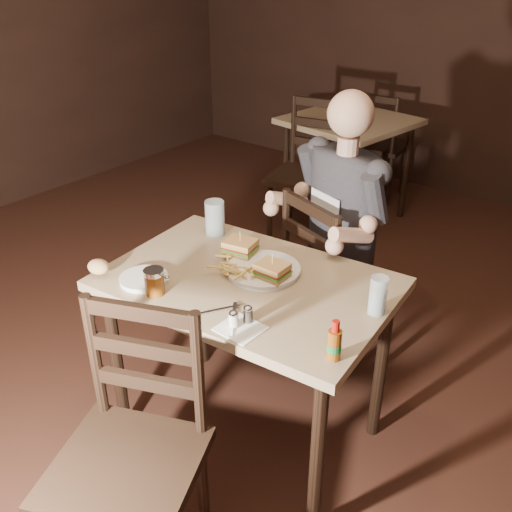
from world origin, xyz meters
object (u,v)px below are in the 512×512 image
Objects in this scene: main_table at (248,301)px; dinner_plate at (263,271)px; chair_far at (339,283)px; chair_near at (125,468)px; diner at (338,195)px; bg_chair_near at (306,177)px; bg_chair_far at (381,145)px; bg_table at (349,131)px; glass_right at (378,295)px; syrup_dispenser at (154,282)px; hot_sauce at (335,340)px; side_plate at (144,280)px; glass_left at (215,218)px.

dinner_plate reaches higher than main_table.
chair_far is at bearing 87.59° from dinner_plate.
diner reaches higher than chair_near.
bg_chair_near reaches higher than chair_near.
diner is (0.86, -2.17, 0.49)m from bg_chair_far.
bg_chair_near is at bearing -90.00° from bg_table.
diner is 6.43× the size of glass_right.
syrup_dispenser is at bearing -150.71° from glass_right.
chair_far is (0.04, 0.64, -0.21)m from main_table.
chair_near is 6.83× the size of glass_right.
bg_chair_near reaches higher than hot_sauce.
bg_chair_far is at bearing 116.47° from glass_right.
bg_table is 2.52m from side_plate.
chair_far is at bearing 69.80° from syrup_dispenser.
bg_chair_near reaches higher than dinner_plate.
diner is 5.81× the size of glass_left.
glass_right is (0.46, -0.49, -0.08)m from diner.
bg_table is at bearing 122.12° from glass_right.
main_table is 7.36× the size of glass_left.
glass_left is (-0.37, -0.38, -0.08)m from diner.
hot_sauce is (1.34, -2.96, 0.40)m from bg_chair_far.
bg_table is 6.54× the size of glass_right.
diner is (-0.07, 1.31, 0.45)m from chair_near.
bg_chair_near reaches higher than bg_chair_far.
syrup_dispenser is (-0.20, -0.28, 0.14)m from main_table.
glass_right is 1.42× the size of syrup_dispenser.
bg_chair_near is (-0.88, 1.02, 0.03)m from chair_far.
dinner_plate is 0.39m from glass_left.
bg_table is 1.81m from chair_far.
syrup_dispenser is 0.11m from side_plate.
glass_right is (0.39, 0.82, 0.37)m from chair_near.
diner reaches higher than chair_far.
chair_near reaches higher than bg_chair_far.
bg_chair_far is at bearing 96.17° from syrup_dispenser.
main_table is at bearing 101.62° from bg_chair_far.
syrup_dispenser is (-0.24, -0.92, 0.36)m from chair_far.
glass_left reaches higher than main_table.
main_table is 1.27× the size of diner.
bg_chair_near is 7.09× the size of hot_sauce.
bg_chair_far is at bearing 100.90° from glass_left.
chair_far is 1.03m from hot_sauce.
side_plate is (-0.79, -0.05, -0.06)m from hot_sauce.
chair_near is (0.06, -1.35, 0.01)m from chair_far.
bg_chair_near is at bearing 130.34° from glass_right.
bg_chair_near reaches higher than glass_left.
syrup_dispenser is (0.64, -1.94, 0.33)m from bg_chair_near.
chair_far is 5.24× the size of side_plate.
bg_chair_near is 6.37× the size of glass_left.
hot_sauce is at bearing 137.21° from chair_far.
syrup_dispenser is at bearing 93.94° from chair_far.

